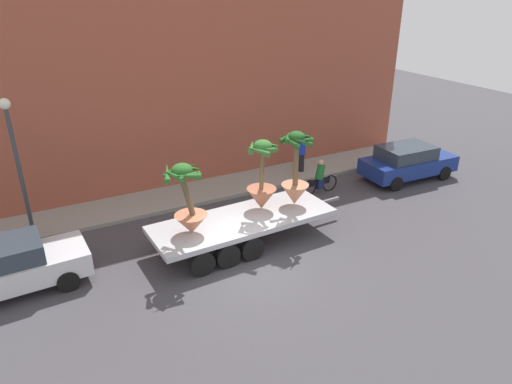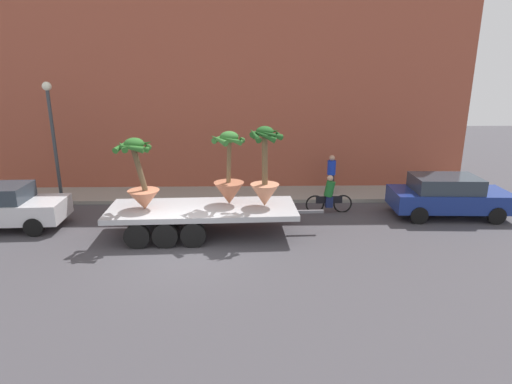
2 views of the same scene
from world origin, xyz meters
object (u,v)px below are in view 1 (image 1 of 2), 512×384
flatbed_trailer (236,225)px  parked_car (408,162)px  pedestrian_near_gate (302,153)px  potted_palm_rear (262,185)px  potted_palm_middle (188,205)px  potted_palm_front (296,177)px  trailing_car (6,267)px  street_lamp (15,152)px  cyclist (320,179)px

flatbed_trailer → parked_car: parked_car is taller
pedestrian_near_gate → potted_palm_rear: bearing=-136.7°
potted_palm_middle → pedestrian_near_gate: 8.55m
potted_palm_rear → potted_palm_front: potted_palm_front is taller
potted_palm_middle → parked_car: (11.12, 1.83, -1.14)m
potted_palm_middle → trailing_car: 5.44m
trailing_car → street_lamp: bearing=74.0°
potted_palm_middle → potted_palm_front: 4.08m
parked_car → cyclist: bearing=173.1°
pedestrian_near_gate → street_lamp: 11.78m
parked_car → pedestrian_near_gate: 4.79m
potted_palm_front → cyclist: 3.64m
pedestrian_near_gate → street_lamp: size_ratio=0.35×
trailing_car → street_lamp: (0.86, 3.00, 2.40)m
potted_palm_rear → cyclist: bearing=26.1°
pedestrian_near_gate → flatbed_trailer: bearing=-141.2°
parked_car → street_lamp: bearing=172.5°
parked_car → trailing_car: 16.39m
potted_palm_middle → cyclist: 7.21m
cyclist → parked_car: bearing=-6.9°
potted_palm_rear → street_lamp: size_ratio=0.52×
potted_palm_rear → pedestrian_near_gate: size_ratio=1.47×
potted_palm_rear → parked_car: (8.26, 1.34, -1.06)m
street_lamp → trailing_car: bearing=-106.0°
flatbed_trailer → pedestrian_near_gate: 7.04m
trailing_car → potted_palm_rear: bearing=-2.8°
flatbed_trailer → pedestrian_near_gate: pedestrian_near_gate is taller
flatbed_trailer → potted_palm_middle: potted_palm_middle is taller
parked_car → pedestrian_near_gate: (-3.94, 2.72, 0.22)m
parked_car → trailing_car: same height
cyclist → potted_palm_middle: bearing=-160.5°
potted_palm_rear → trailing_car: potted_palm_rear is taller
potted_palm_front → trailing_car: 9.41m
potted_palm_front → parked_car: bearing=12.7°
potted_palm_rear → potted_palm_middle: potted_palm_rear is taller
potted_palm_rear → potted_palm_middle: (-2.86, -0.49, 0.08)m
potted_palm_rear → parked_car: potted_palm_rear is taller
potted_palm_rear → trailing_car: 8.18m
potted_palm_middle → pedestrian_near_gate: bearing=32.4°
cyclist → street_lamp: 11.47m
potted_palm_rear → street_lamp: bearing=154.9°
flatbed_trailer → cyclist: size_ratio=3.98×
cyclist → trailing_car: size_ratio=0.42×
potted_palm_front → street_lamp: 9.28m
parked_car → potted_palm_middle: bearing=-170.6°
potted_palm_middle → cyclist: (6.69, 2.37, -1.30)m
potted_palm_front → cyclist: potted_palm_front is taller
trailing_car → cyclist: bearing=7.1°
potted_palm_front → trailing_car: size_ratio=0.61×
flatbed_trailer → potted_palm_rear: potted_palm_rear is taller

